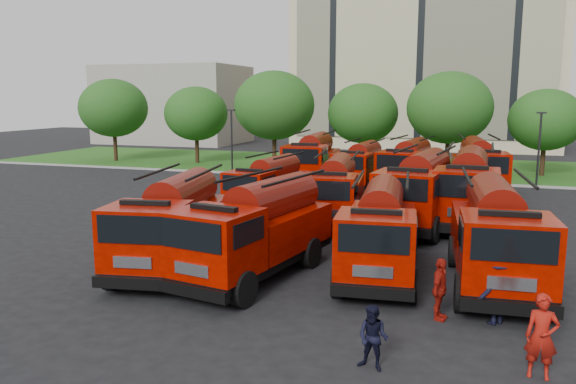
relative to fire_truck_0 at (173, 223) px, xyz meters
name	(u,v)px	position (x,y,z in m)	size (l,w,h in m)	color
ground	(284,236)	(2.31, 5.61, -1.64)	(140.00, 140.00, 0.00)	black
lawn	(377,166)	(2.31, 31.61, -1.58)	(70.00, 16.00, 0.12)	#294F15
curb	(360,179)	(2.31, 23.51, -1.57)	(70.00, 0.30, 0.14)	gray
apartment_building	(426,42)	(4.31, 53.55, 10.86)	(30.00, 14.18, 25.00)	beige
side_building	(174,105)	(-27.69, 49.61, 3.36)	(18.00, 12.00, 10.00)	gray
tree_0	(113,108)	(-21.69, 27.61, 3.37)	(6.30, 6.30, 7.70)	#382314
tree_1	(196,114)	(-13.69, 28.61, 2.90)	(5.71, 5.71, 6.98)	#382314
tree_2	(274,105)	(-5.69, 27.11, 3.71)	(6.72, 6.72, 8.22)	#382314
tree_3	(363,113)	(1.31, 29.61, 3.04)	(5.88, 5.88, 7.19)	#382314
tree_4	(449,108)	(8.31, 28.11, 3.58)	(6.55, 6.55, 8.01)	#382314
tree_5	(546,120)	(15.31, 29.11, 2.70)	(5.46, 5.46, 6.68)	#382314
lamp_post_0	(232,138)	(-7.69, 22.81, 1.25)	(0.60, 0.25, 5.11)	black
lamp_post_1	(539,146)	(14.31, 22.81, 1.25)	(0.60, 0.25, 5.11)	black
fire_truck_0	(173,223)	(0.00, 0.00, 0.00)	(3.60, 7.48, 3.27)	black
fire_truck_1	(257,230)	(3.24, -0.09, 0.00)	(3.77, 7.52, 3.27)	black
fire_truck_2	(380,231)	(7.19, 1.36, -0.07)	(3.05, 7.07, 3.13)	black
fire_truck_3	(496,235)	(10.93, 1.46, 0.04)	(3.13, 7.52, 3.35)	black
fire_truck_4	(268,185)	(-0.14, 10.32, -0.18)	(2.85, 6.56, 2.90)	black
fire_truck_5	(335,191)	(3.85, 8.86, -0.05)	(3.20, 7.19, 3.17)	black
fire_truck_6	(420,190)	(7.83, 9.20, 0.12)	(3.61, 7.98, 3.51)	black
fire_truck_7	(468,188)	(10.00, 10.37, 0.16)	(3.11, 7.97, 3.59)	black
fire_truck_8	(313,160)	(-0.31, 19.78, 0.14)	(3.26, 7.94, 3.54)	black
fire_truck_9	(361,166)	(3.13, 19.46, -0.10)	(2.84, 6.87, 3.06)	black
fire_truck_10	(408,166)	(6.26, 19.23, 0.03)	(3.43, 7.59, 3.34)	black
fire_truck_11	(478,168)	(10.51, 18.64, 0.14)	(3.48, 8.00, 3.54)	black
firefighter_0	(538,377)	(11.68, -4.71, -1.64)	(0.70, 0.51, 1.91)	maroon
firefighter_1	(372,369)	(8.13, -5.48, -1.64)	(0.74, 0.40, 1.52)	black
firefighter_2	(438,319)	(9.39, -2.04, -1.64)	(1.03, 0.58, 1.75)	maroon
firefighter_3	(494,323)	(10.85, -1.85, -1.64)	(1.24, 0.64, 1.91)	black
firefighter_4	(309,225)	(2.80, 8.01, -1.64)	(0.84, 0.55, 1.71)	black
firefighter_5	(497,225)	(11.43, 10.85, -1.64)	(1.47, 0.63, 1.59)	maroon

